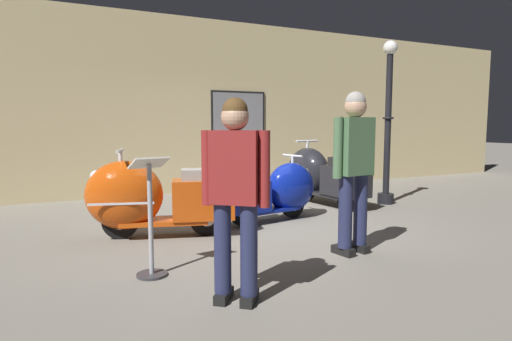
{
  "coord_description": "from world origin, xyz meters",
  "views": [
    {
      "loc": [
        -2.59,
        -5.27,
        1.38
      ],
      "look_at": [
        0.16,
        0.49,
        0.7
      ],
      "focal_mm": 29.92,
      "sensor_mm": 36.0,
      "label": 1
    }
  ],
  "objects_px": {
    "scooter_2": "(319,175)",
    "visitor_1": "(235,186)",
    "scooter_1": "(277,191)",
    "info_stanchion": "(151,227)",
    "scooter_0": "(149,198)",
    "visitor_0": "(354,161)",
    "lamppost": "(388,124)"
  },
  "relations": [
    {
      "from": "scooter_2",
      "to": "visitor_0",
      "type": "height_order",
      "value": "visitor_0"
    },
    {
      "from": "info_stanchion",
      "to": "visitor_1",
      "type": "bearing_deg",
      "value": -62.04
    },
    {
      "from": "scooter_0",
      "to": "info_stanchion",
      "type": "bearing_deg",
      "value": 95.25
    },
    {
      "from": "scooter_1",
      "to": "visitor_0",
      "type": "bearing_deg",
      "value": -101.55
    },
    {
      "from": "lamppost",
      "to": "visitor_1",
      "type": "height_order",
      "value": "lamppost"
    },
    {
      "from": "info_stanchion",
      "to": "lamppost",
      "type": "bearing_deg",
      "value": 22.87
    },
    {
      "from": "scooter_2",
      "to": "visitor_1",
      "type": "height_order",
      "value": "visitor_1"
    },
    {
      "from": "scooter_2",
      "to": "visitor_1",
      "type": "distance_m",
      "value": 4.51
    },
    {
      "from": "scooter_1",
      "to": "scooter_2",
      "type": "distance_m",
      "value": 1.59
    },
    {
      "from": "scooter_1",
      "to": "visitor_1",
      "type": "distance_m",
      "value": 3.01
    },
    {
      "from": "scooter_2",
      "to": "lamppost",
      "type": "height_order",
      "value": "lamppost"
    },
    {
      "from": "visitor_0",
      "to": "visitor_1",
      "type": "height_order",
      "value": "visitor_0"
    },
    {
      "from": "visitor_1",
      "to": "visitor_0",
      "type": "bearing_deg",
      "value": -29.48
    },
    {
      "from": "scooter_0",
      "to": "visitor_0",
      "type": "height_order",
      "value": "visitor_0"
    },
    {
      "from": "scooter_2",
      "to": "lamppost",
      "type": "distance_m",
      "value": 1.49
    },
    {
      "from": "lamppost",
      "to": "info_stanchion",
      "type": "bearing_deg",
      "value": -157.13
    },
    {
      "from": "scooter_1",
      "to": "scooter_2",
      "type": "bearing_deg",
      "value": 24.3
    },
    {
      "from": "info_stanchion",
      "to": "scooter_0",
      "type": "bearing_deg",
      "value": 79.08
    },
    {
      "from": "scooter_2",
      "to": "visitor_1",
      "type": "xyz_separation_m",
      "value": [
        -3.0,
        -3.34,
        0.41
      ]
    },
    {
      "from": "scooter_0",
      "to": "visitor_0",
      "type": "distance_m",
      "value": 2.5
    },
    {
      "from": "visitor_0",
      "to": "visitor_1",
      "type": "distance_m",
      "value": 1.77
    },
    {
      "from": "visitor_0",
      "to": "visitor_1",
      "type": "xyz_separation_m",
      "value": [
        -1.64,
        -0.65,
        -0.08
      ]
    },
    {
      "from": "scooter_1",
      "to": "lamppost",
      "type": "bearing_deg",
      "value": -1.64
    },
    {
      "from": "scooter_0",
      "to": "scooter_1",
      "type": "xyz_separation_m",
      "value": [
        1.89,
        0.18,
        -0.07
      ]
    },
    {
      "from": "lamppost",
      "to": "info_stanchion",
      "type": "xyz_separation_m",
      "value": [
        -4.53,
        -1.91,
        -0.95
      ]
    },
    {
      "from": "scooter_0",
      "to": "visitor_0",
      "type": "relative_size",
      "value": 1.08
    },
    {
      "from": "lamppost",
      "to": "info_stanchion",
      "type": "height_order",
      "value": "lamppost"
    },
    {
      "from": "scooter_1",
      "to": "info_stanchion",
      "type": "relative_size",
      "value": 1.46
    },
    {
      "from": "visitor_1",
      "to": "scooter_2",
      "type": "bearing_deg",
      "value": -3.11
    },
    {
      "from": "lamppost",
      "to": "info_stanchion",
      "type": "relative_size",
      "value": 2.56
    },
    {
      "from": "scooter_1",
      "to": "info_stanchion",
      "type": "distance_m",
      "value": 2.66
    },
    {
      "from": "scooter_0",
      "to": "visitor_0",
      "type": "bearing_deg",
      "value": 154.87
    }
  ]
}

